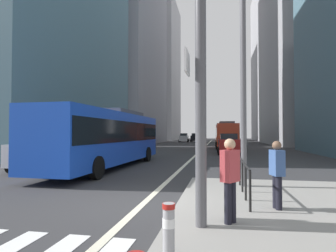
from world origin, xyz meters
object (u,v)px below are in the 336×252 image
Objects in this scene: street_lamp_post at (243,39)px; bollard_left at (169,226)px; traffic_signal_gantry at (108,33)px; pedestrian_walking at (277,171)px; car_receding_far at (228,144)px; city_bus_red_distant at (223,134)px; city_bus_red_receding at (226,134)px; car_oncoming_far at (184,138)px; car_receding_near at (224,139)px; city_bus_blue_oncoming at (109,136)px; sedan_white_oncoming at (46,151)px; car_oncoming_mid at (195,138)px; pedestrian_waiting at (230,176)px.

bollard_left is (-1.58, -5.73, -4.70)m from street_lamp_post.
street_lamp_post is (3.14, 4.39, 1.18)m from traffic_signal_gantry.
car_receding_far is at bearing 91.63° from pedestrian_walking.
city_bus_red_distant reaches higher than car_receding_far.
city_bus_red_receding reaches higher than car_oncoming_far.
car_receding_near is 16.54m from car_oncoming_far.
city_bus_blue_oncoming is 13.62m from car_receding_far.
traffic_signal_gantry is 3.66× the size of pedestrian_walking.
car_receding_far is 0.77× the size of traffic_signal_gantry.
car_receding_far is (10.11, 13.02, 0.00)m from sedan_white_oncoming.
street_lamp_post is 5.09m from pedestrian_walking.
car_receding_near is 0.88× the size of car_receding_far.
traffic_signal_gantry is at bearing -93.19° from city_bus_red_distant.
sedan_white_oncoming is (-3.03, -1.41, -0.85)m from city_bus_blue_oncoming.
city_bus_red_receding is at bearing 66.62° from sedan_white_oncoming.
car_oncoming_far is at bearing -177.71° from city_bus_red_distant.
car_oncoming_mid and car_receding_far have the same top height.
bollard_left is at bearing -120.34° from pedestrian_waiting.
car_receding_far is 21.53m from traffic_signal_gantry.
city_bus_red_distant is 6.17m from car_oncoming_mid.
street_lamp_post is 4.66× the size of pedestrian_waiting.
street_lamp_post is (-0.01, -27.11, 3.45)m from city_bus_red_receding.
bollard_left is 0.45× the size of pedestrian_waiting.
car_receding_near is (6.02, -15.34, -0.00)m from car_oncoming_mid.
city_bus_red_distant is at bearing 89.83° from car_receding_near.
city_bus_blue_oncoming reaches higher than pedestrian_waiting.
sedan_white_oncoming is at bearing -127.84° from car_receding_far.
sedan_white_oncoming is 25.56m from city_bus_red_receding.
pedestrian_walking is at bearing -89.37° from city_bus_red_distant.
car_oncoming_far is at bearing 91.83° from city_bus_blue_oncoming.
car_oncoming_mid is at bearing 99.87° from car_receding_far.
pedestrian_waiting is at bearing 59.66° from bollard_left.
car_oncoming_mid is 56.31m from traffic_signal_gantry.
pedestrian_walking is at bearing -88.37° from car_receding_far.
city_bus_red_distant reaches higher than car_receding_near.
street_lamp_post is at bearing 81.40° from pedestrian_waiting.
city_bus_red_receding reaches higher than pedestrian_waiting.
bollard_left is at bearing -92.03° from car_receding_near.
car_oncoming_far is 2.69× the size of pedestrian_waiting.
city_bus_blue_oncoming is 15.73× the size of bollard_left.
car_oncoming_mid is at bearing 95.62° from pedestrian_waiting.
city_bus_red_distant is at bearing 86.81° from traffic_signal_gantry.
car_receding_far is (-0.02, -10.43, -0.84)m from city_bus_red_receding.
city_bus_blue_oncoming and city_bus_red_receding have the same top height.
traffic_signal_gantry is at bearing -98.44° from car_receding_far.
city_bus_red_receding is 23.86m from city_bus_red_distant.
city_bus_red_distant is (7.04, 45.90, -0.00)m from city_bus_blue_oncoming.
street_lamp_post is (0.01, -16.68, 4.29)m from car_receding_far.
car_receding_far is at bearing 58.64° from city_bus_blue_oncoming.
bollard_left is (6.96, -56.36, -0.41)m from car_oncoming_far.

